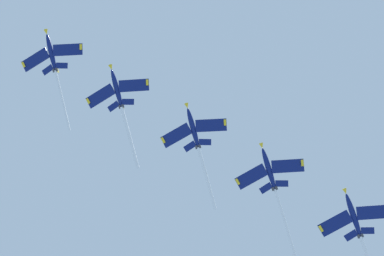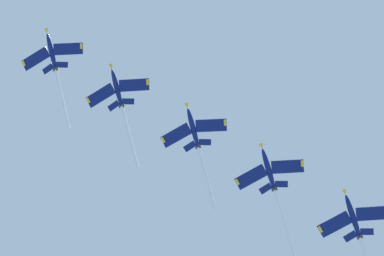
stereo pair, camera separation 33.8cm
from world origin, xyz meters
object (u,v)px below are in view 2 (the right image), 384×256
Objects in this scene: jet_lead at (54,60)px; jet_third at (197,141)px; jet_fifth at (357,230)px; jet_second at (121,102)px; jet_fourth at (272,181)px.

jet_third is at bearing -1.45° from jet_lead.
jet_lead reaches higher than jet_fifth.
jet_lead is at bearing -179.20° from jet_second.
jet_third is at bearing 177.19° from jet_fifth.
jet_fourth is at bearing 178.63° from jet_fifth.
jet_second reaches higher than jet_third.
jet_third is (48.15, -1.22, -15.53)m from jet_lead.
jet_second reaches higher than jet_fifth.
jet_lead is 50.60m from jet_third.
jet_third is 1.01× the size of jet_fifth.
jet_third is (24.49, -1.55, -7.50)m from jet_second.
jet_second is 76.31m from jet_fifth.
jet_third reaches higher than jet_fifth.
jet_third reaches higher than jet_fourth.
jet_third is at bearing -3.62° from jet_second.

